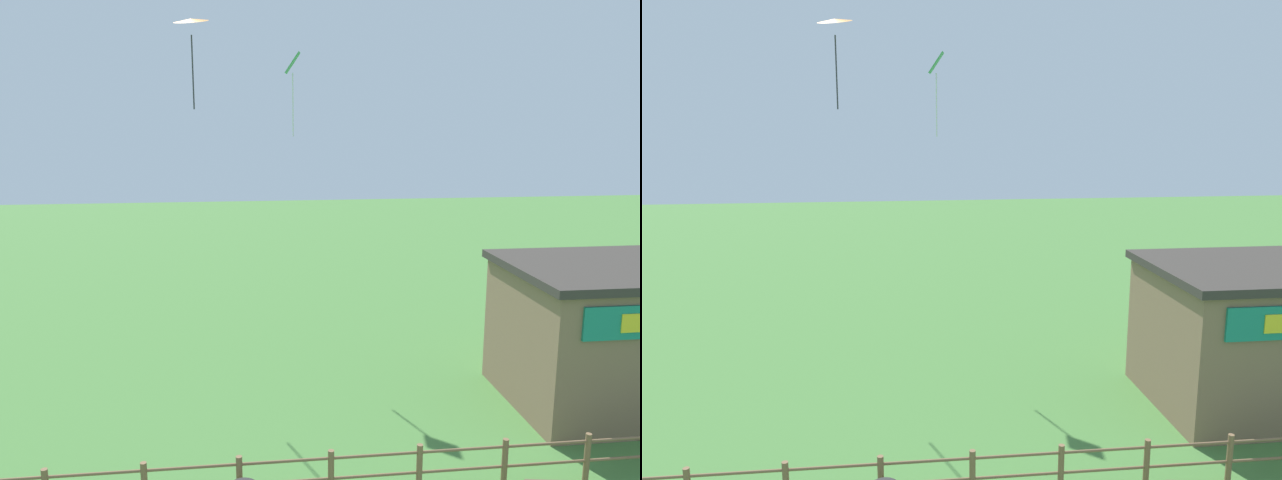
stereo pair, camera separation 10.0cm
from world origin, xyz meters
The scene contains 3 objects.
wooden_fence centered at (0.00, 6.31, 0.70)m, with size 20.47×0.14×1.24m.
kite_green_diamond centered at (0.09, 17.12, 10.01)m, with size 0.63×0.73×3.03m.
kite_orange_delta centered at (-3.44, 16.41, 11.74)m, with size 1.55×1.55×3.17m.
Camera 1 is at (-1.81, -6.25, 8.45)m, focal length 35.00 mm.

